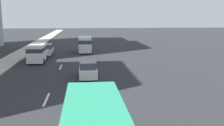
{
  "coord_description": "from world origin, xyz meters",
  "views": [
    {
      "loc": [
        -5.28,
        -2.78,
        6.0
      ],
      "look_at": [
        16.59,
        -5.1,
        2.13
      ],
      "focal_mm": 42.96,
      "sensor_mm": 36.0,
      "label": 1
    }
  ],
  "objects_px": {
    "car_lead": "(47,50)",
    "van_second": "(37,52)",
    "van_third": "(85,44)",
    "car_fourth": "(88,70)"
  },
  "relations": [
    {
      "from": "van_second",
      "to": "van_third",
      "type": "height_order",
      "value": "van_third"
    },
    {
      "from": "van_second",
      "to": "car_fourth",
      "type": "distance_m",
      "value": 11.5
    },
    {
      "from": "car_lead",
      "to": "van_second",
      "type": "height_order",
      "value": "van_second"
    },
    {
      "from": "car_lead",
      "to": "van_second",
      "type": "xyz_separation_m",
      "value": [
        -6.22,
        0.33,
        0.56
      ]
    },
    {
      "from": "car_lead",
      "to": "van_second",
      "type": "distance_m",
      "value": 6.25
    },
    {
      "from": "van_second",
      "to": "car_fourth",
      "type": "height_order",
      "value": "van_second"
    },
    {
      "from": "van_second",
      "to": "car_fourth",
      "type": "xyz_separation_m",
      "value": [
        -9.52,
        -6.43,
        -0.6
      ]
    },
    {
      "from": "van_second",
      "to": "car_fourth",
      "type": "bearing_deg",
      "value": 34.05
    },
    {
      "from": "car_lead",
      "to": "van_third",
      "type": "bearing_deg",
      "value": 114.39
    },
    {
      "from": "car_lead",
      "to": "van_third",
      "type": "relative_size",
      "value": 0.76
    }
  ]
}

